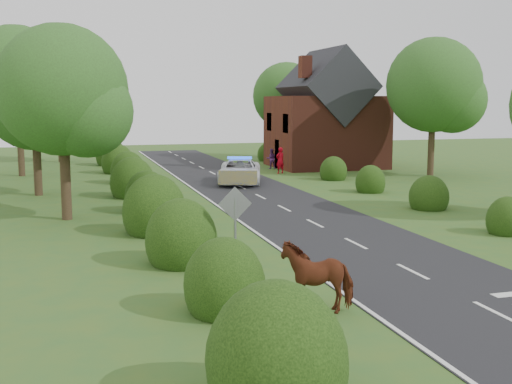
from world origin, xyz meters
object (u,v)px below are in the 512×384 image
object	(u,v)px
road_sign	(235,215)
pedestrian_purple	(271,159)
cow	(317,281)
pedestrian_red	(280,160)
police_van	(240,171)

from	to	relation	value
road_sign	pedestrian_purple	xyz separation A→B (m)	(9.98, 27.77, -0.89)
cow	pedestrian_red	world-z (taller)	pedestrian_red
pedestrian_purple	pedestrian_red	bearing A→B (deg)	90.80
cow	police_van	world-z (taller)	police_van
police_van	pedestrian_purple	xyz separation A→B (m)	(4.57, 7.85, -0.00)
cow	pedestrian_purple	world-z (taller)	pedestrian_purple
pedestrian_red	pedestrian_purple	world-z (taller)	pedestrian_red
cow	police_van	distance (m)	24.73
police_van	pedestrian_red	bearing A→B (deg)	64.40
road_sign	pedestrian_red	distance (m)	26.34
cow	pedestrian_purple	xyz separation A→B (m)	(9.02, 32.18, 0.05)
cow	pedestrian_red	bearing A→B (deg)	174.70
road_sign	pedestrian_purple	world-z (taller)	road_sign
pedestrian_purple	police_van	bearing A→B (deg)	67.07
road_sign	pedestrian_red	xyz separation A→B (m)	(9.61, 24.51, -0.72)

